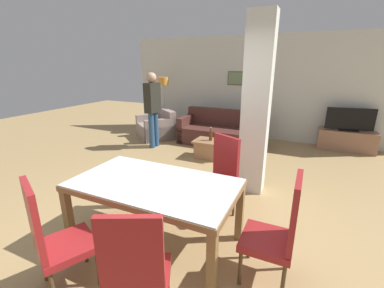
{
  "coord_description": "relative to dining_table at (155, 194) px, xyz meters",
  "views": [
    {
      "loc": [
        1.44,
        -2.12,
        1.99
      ],
      "look_at": [
        0.0,
        0.98,
        0.91
      ],
      "focal_mm": 24.0,
      "sensor_mm": 36.0,
      "label": 1
    }
  ],
  "objects": [
    {
      "name": "sofa",
      "position": [
        -0.54,
        3.96,
        -0.33
      ],
      "size": [
        2.13,
        0.89,
        0.85
      ],
      "rotation": [
        0.0,
        0.0,
        3.14
      ],
      "color": "#4D2923",
      "rests_on": "ground_plane"
    },
    {
      "name": "tv_screen",
      "position": [
        2.3,
        4.69,
        0.12
      ],
      "size": [
        1.02,
        0.26,
        0.53
      ],
      "rotation": [
        0.0,
        0.0,
        3.3
      ],
      "color": "black",
      "rests_on": "tv_stand"
    },
    {
      "name": "dining_chair_near_right",
      "position": [
        0.45,
        -0.94,
        -0.06
      ],
      "size": [
        0.61,
        0.61,
        1.09
      ],
      "rotation": [
        0.0,
        0.0,
        0.44
      ],
      "color": "maroon",
      "rests_on": "ground_plane"
    },
    {
      "name": "floor_lamp",
      "position": [
        -2.5,
        4.42,
        0.73
      ],
      "size": [
        0.3,
        0.3,
        1.62
      ],
      "color": "#B7B7BC",
      "rests_on": "ground_plane"
    },
    {
      "name": "dining_chair_head_right",
      "position": [
        1.32,
        0.0,
        -0.06
      ],
      "size": [
        0.46,
        0.46,
        1.09
      ],
      "rotation": [
        0.0,
        0.0,
        1.57
      ],
      "color": "maroon",
      "rests_on": "ground_plane"
    },
    {
      "name": "tv_stand",
      "position": [
        2.3,
        4.69,
        -0.38
      ],
      "size": [
        1.22,
        0.4,
        0.49
      ],
      "color": "#996B51",
      "rests_on": "ground_plane"
    },
    {
      "name": "standing_person",
      "position": [
        -1.98,
        3.02,
        0.42
      ],
      "size": [
        0.25,
        0.4,
        1.79
      ],
      "rotation": [
        0.0,
        0.0,
        -1.66
      ],
      "color": "navy",
      "rests_on": "ground_plane"
    },
    {
      "name": "dining_table",
      "position": [
        0.0,
        0.0,
        0.0
      ],
      "size": [
        1.8,
        1.01,
        0.76
      ],
      "color": "brown",
      "rests_on": "ground_plane"
    },
    {
      "name": "dining_chair_near_left",
      "position": [
        -0.45,
        -0.92,
        -0.06
      ],
      "size": [
        0.61,
        0.61,
        1.09
      ],
      "rotation": [
        0.0,
        0.0,
        -0.45
      ],
      "color": "maroon",
      "rests_on": "ground_plane"
    },
    {
      "name": "armchair",
      "position": [
        -2.36,
        3.75,
        -0.35
      ],
      "size": [
        1.27,
        1.25,
        0.77
      ],
      "rotation": [
        0.0,
        0.0,
        2.47
      ],
      "color": "gray",
      "rests_on": "ground_plane"
    },
    {
      "name": "ground_plane",
      "position": [
        0.0,
        0.0,
        -0.62
      ],
      "size": [
        18.0,
        18.0,
        0.0
      ],
      "primitive_type": "plane",
      "color": "#A58554"
    },
    {
      "name": "coffee_table",
      "position": [
        -0.46,
        2.88,
        -0.42
      ],
      "size": [
        0.64,
        0.5,
        0.39
      ],
      "color": "#9D6D49",
      "rests_on": "ground_plane"
    },
    {
      "name": "divider_pillar",
      "position": [
        0.69,
        1.78,
        0.73
      ],
      "size": [
        0.4,
        0.29,
        2.7
      ],
      "color": "silver",
      "rests_on": "ground_plane"
    },
    {
      "name": "bottle",
      "position": [
        -0.44,
        2.9,
        -0.12
      ],
      "size": [
        0.07,
        0.07,
        0.29
      ],
      "color": "#4C2D14",
      "rests_on": "coffee_table"
    },
    {
      "name": "back_wall",
      "position": [
        -0.0,
        4.97,
        0.73
      ],
      "size": [
        7.2,
        0.09,
        2.7
      ],
      "color": "silver",
      "rests_on": "ground_plane"
    },
    {
      "name": "dining_chair_far_right",
      "position": [
        0.45,
        0.89,
        -0.06
      ],
      "size": [
        0.62,
        0.62,
        1.09
      ],
      "rotation": [
        0.0,
        0.0,
        2.68
      ],
      "color": "maroon",
      "rests_on": "ground_plane"
    }
  ]
}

